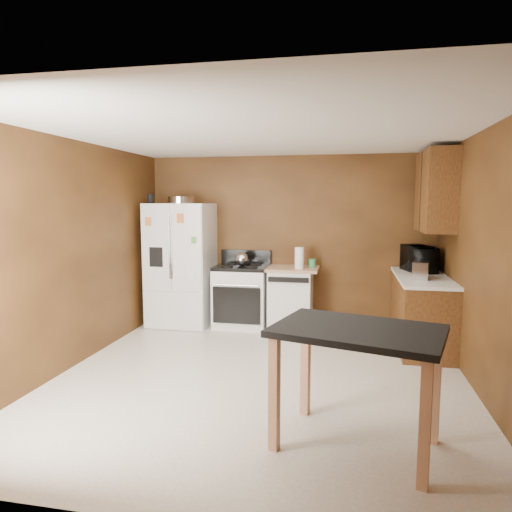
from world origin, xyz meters
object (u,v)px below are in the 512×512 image
(roasting_pan, at_px, (181,200))
(green_canister, at_px, (312,263))
(pen_cup, at_px, (150,199))
(toaster, at_px, (421,270))
(refrigerator, at_px, (181,264))
(island, at_px, (357,347))
(gas_range, at_px, (242,295))
(kettle, at_px, (242,259))
(microwave, at_px, (419,260))
(dishwasher, at_px, (291,297))
(paper_towel, at_px, (299,258))

(roasting_pan, xyz_separation_m, green_canister, (1.92, 0.11, -0.90))
(roasting_pan, bearing_deg, pen_cup, -155.46)
(green_canister, bearing_deg, roasting_pan, -176.76)
(pen_cup, height_order, toaster, pen_cup)
(refrigerator, xyz_separation_m, island, (2.50, -3.04, -0.13))
(gas_range, relative_size, island, 0.81)
(pen_cup, xyz_separation_m, refrigerator, (0.40, 0.12, -0.97))
(kettle, xyz_separation_m, microwave, (2.43, -0.06, 0.06))
(roasting_pan, distance_m, refrigerator, 0.95)
(roasting_pan, xyz_separation_m, dishwasher, (1.63, 0.02, -1.40))
(refrigerator, relative_size, island, 1.33)
(roasting_pan, height_order, microwave, roasting_pan)
(toaster, xyz_separation_m, microwave, (0.07, 0.61, 0.05))
(paper_towel, xyz_separation_m, green_canister, (0.16, 0.19, -0.09))
(paper_towel, bearing_deg, roasting_pan, 177.44)
(roasting_pan, bearing_deg, gas_range, 0.02)
(paper_towel, distance_m, island, 3.12)
(roasting_pan, distance_m, gas_range, 1.66)
(kettle, xyz_separation_m, green_canister, (1.00, 0.15, -0.05))
(roasting_pan, distance_m, toaster, 3.47)
(toaster, bearing_deg, island, -95.49)
(toaster, height_order, gas_range, toaster)
(roasting_pan, distance_m, microwave, 3.45)
(pen_cup, height_order, green_canister, pen_cup)
(pen_cup, xyz_separation_m, gas_range, (1.31, 0.19, -1.40))
(dishwasher, bearing_deg, island, -74.52)
(microwave, bearing_deg, kettle, 72.91)
(pen_cup, distance_m, microwave, 3.85)
(roasting_pan, height_order, dishwasher, roasting_pan)
(paper_towel, relative_size, dishwasher, 0.34)
(microwave, bearing_deg, roasting_pan, 72.60)
(dishwasher, relative_size, island, 0.66)
(pen_cup, xyz_separation_m, kettle, (1.33, 0.15, -0.87))
(pen_cup, bearing_deg, roasting_pan, 24.54)
(gas_range, bearing_deg, microwave, -2.23)
(pen_cup, relative_size, green_canister, 1.11)
(green_canister, xyz_separation_m, microwave, (1.43, -0.20, 0.11))
(toaster, distance_m, dishwasher, 1.90)
(toaster, distance_m, island, 2.53)
(island, bearing_deg, gas_range, 117.09)
(refrigerator, bearing_deg, roasting_pan, 89.21)
(microwave, bearing_deg, island, 148.29)
(roasting_pan, bearing_deg, kettle, -2.42)
(kettle, bearing_deg, toaster, -15.76)
(kettle, distance_m, paper_towel, 0.84)
(pen_cup, distance_m, green_canister, 2.52)
(pen_cup, bearing_deg, dishwasher, 5.89)
(paper_towel, bearing_deg, kettle, 177.29)
(paper_towel, xyz_separation_m, island, (0.74, -3.02, -0.27))
(roasting_pan, height_order, kettle, roasting_pan)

